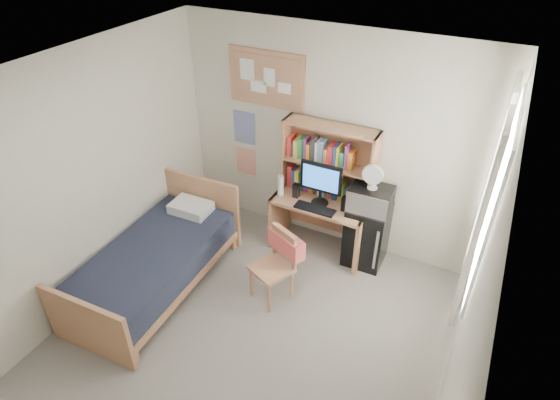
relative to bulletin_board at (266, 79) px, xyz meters
The scene contains 25 objects.
floor 2.95m from the bulletin_board, 69.48° to the right, with size 3.60×4.20×0.02m, color gray.
ceiling 2.33m from the bulletin_board, 69.48° to the right, with size 3.60×4.20×0.02m, color white.
wall_back 1.00m from the bulletin_board, ahead, with size 3.60×0.04×2.60m, color silver.
wall_left 2.40m from the bulletin_board, 116.08° to the right, with size 0.04×4.20×2.60m, color silver.
wall_right 3.37m from the bulletin_board, 38.93° to the right, with size 0.04×4.20×2.60m, color silver.
window_unit 2.70m from the bulletin_board, 19.26° to the right, with size 0.10×1.40×1.70m, color white.
curtain_left 2.83m from the bulletin_board, 27.19° to the right, with size 0.04×0.55×1.70m, color white.
curtain_right 2.57m from the bulletin_board, 10.96° to the right, with size 0.04×0.55×1.70m, color white.
bulletin_board is the anchor object (origin of this frame).
poster_wave 0.74m from the bulletin_board, behind, with size 0.30×0.01×0.42m, color #253497.
poster_japan 1.18m from the bulletin_board, behind, with size 0.28×0.01×0.36m, color #E54628.
desk 1.81m from the bulletin_board, 18.44° to the right, with size 1.12×0.56×0.70m, color tan.
desk_chair 2.10m from the bulletin_board, 60.94° to the right, with size 0.41×0.41×0.83m, color tan.
mini_fridge 2.10m from the bulletin_board, ahead, with size 0.45×0.45×0.76m, color black.
bed 2.42m from the bulletin_board, 106.42° to the right, with size 0.97×1.93×0.53m, color black.
hutch 1.16m from the bulletin_board, ahead, with size 1.08×0.27×0.88m, color tan.
monitor 1.33m from the bulletin_board, 22.00° to the right, with size 0.48×0.04×0.51m, color black.
keyboard 1.56m from the bulletin_board, 29.65° to the right, with size 0.47×0.15×0.02m, color black.
speaker_left 1.31m from the bulletin_board, 31.81° to the right, with size 0.07×0.07×0.17m, color black.
speaker_right 1.65m from the bulletin_board, 16.73° to the right, with size 0.07×0.07×0.17m, color black.
water_bottle 1.22m from the bulletin_board, 45.74° to the right, with size 0.07×0.07×0.25m, color white.
hoodie 1.86m from the bulletin_board, 54.15° to the right, with size 0.46×0.14×0.22m, color #E76058.
microwave 1.77m from the bulletin_board, 10.59° to the right, with size 0.45×0.34×0.26m, color #B7B7BC.
desk_fan 1.63m from the bulletin_board, 10.59° to the right, with size 0.22×0.22×0.28m, color white.
pillow 1.72m from the bulletin_board, 118.91° to the right, with size 0.46×0.32×0.11m, color white.
Camera 1 is at (1.65, -2.40, 3.72)m, focal length 30.00 mm.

